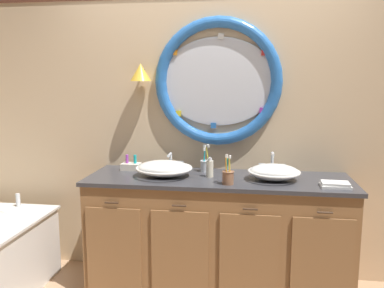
{
  "coord_description": "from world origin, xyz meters",
  "views": [
    {
      "loc": [
        0.29,
        -2.65,
        1.62
      ],
      "look_at": [
        -0.14,
        0.25,
        1.16
      ],
      "focal_mm": 36.91,
      "sensor_mm": 36.0,
      "label": 1
    }
  ],
  "objects_px": {
    "sink_basin_right": "(274,172)",
    "toiletry_basket": "(131,166)",
    "folded_hand_towel": "(335,185)",
    "soap_dispenser": "(210,168)",
    "toothbrush_holder_left": "(205,165)",
    "toothbrush_holder_right": "(228,176)",
    "sink_basin_left": "(164,168)"
  },
  "relations": [
    {
      "from": "toothbrush_holder_right",
      "to": "toiletry_basket",
      "type": "relative_size",
      "value": 1.45
    },
    {
      "from": "soap_dispenser",
      "to": "toiletry_basket",
      "type": "bearing_deg",
      "value": 167.51
    },
    {
      "from": "sink_basin_left",
      "to": "sink_basin_right",
      "type": "xyz_separation_m",
      "value": [
        0.82,
        0.0,
        -0.0
      ]
    },
    {
      "from": "toothbrush_holder_left",
      "to": "toothbrush_holder_right",
      "type": "distance_m",
      "value": 0.42
    },
    {
      "from": "sink_basin_right",
      "to": "toiletry_basket",
      "type": "bearing_deg",
      "value": 171.19
    },
    {
      "from": "folded_hand_towel",
      "to": "soap_dispenser",
      "type": "bearing_deg",
      "value": 169.03
    },
    {
      "from": "sink_basin_left",
      "to": "toothbrush_holder_left",
      "type": "bearing_deg",
      "value": 33.97
    },
    {
      "from": "toothbrush_holder_left",
      "to": "soap_dispenser",
      "type": "relative_size",
      "value": 1.42
    },
    {
      "from": "soap_dispenser",
      "to": "folded_hand_towel",
      "type": "bearing_deg",
      "value": -10.97
    },
    {
      "from": "sink_basin_right",
      "to": "sink_basin_left",
      "type": "bearing_deg",
      "value": -180.0
    },
    {
      "from": "sink_basin_left",
      "to": "folded_hand_towel",
      "type": "xyz_separation_m",
      "value": [
        1.23,
        -0.14,
        -0.04
      ]
    },
    {
      "from": "folded_hand_towel",
      "to": "toiletry_basket",
      "type": "bearing_deg",
      "value": 168.37
    },
    {
      "from": "toothbrush_holder_left",
      "to": "folded_hand_towel",
      "type": "xyz_separation_m",
      "value": [
        0.94,
        -0.34,
        -0.04
      ]
    },
    {
      "from": "soap_dispenser",
      "to": "folded_hand_towel",
      "type": "relative_size",
      "value": 0.79
    },
    {
      "from": "sink_basin_left",
      "to": "soap_dispenser",
      "type": "relative_size",
      "value": 2.79
    },
    {
      "from": "sink_basin_right",
      "to": "soap_dispenser",
      "type": "distance_m",
      "value": 0.47
    },
    {
      "from": "toothbrush_holder_left",
      "to": "toothbrush_holder_right",
      "type": "xyz_separation_m",
      "value": [
        0.2,
        -0.36,
        -0.0
      ]
    },
    {
      "from": "sink_basin_right",
      "to": "folded_hand_towel",
      "type": "distance_m",
      "value": 0.43
    },
    {
      "from": "sink_basin_left",
      "to": "toothbrush_holder_left",
      "type": "xyz_separation_m",
      "value": [
        0.29,
        0.2,
        -0.01
      ]
    },
    {
      "from": "toothbrush_holder_right",
      "to": "sink_basin_left",
      "type": "bearing_deg",
      "value": 161.4
    },
    {
      "from": "soap_dispenser",
      "to": "folded_hand_towel",
      "type": "xyz_separation_m",
      "value": [
        0.88,
        -0.17,
        -0.05
      ]
    },
    {
      "from": "sink_basin_left",
      "to": "sink_basin_right",
      "type": "bearing_deg",
      "value": 0.0
    },
    {
      "from": "toothbrush_holder_right",
      "to": "folded_hand_towel",
      "type": "bearing_deg",
      "value": 2.0
    },
    {
      "from": "folded_hand_towel",
      "to": "toiletry_basket",
      "type": "xyz_separation_m",
      "value": [
        -1.54,
        0.32,
        0.02
      ]
    },
    {
      "from": "toothbrush_holder_left",
      "to": "toiletry_basket",
      "type": "distance_m",
      "value": 0.61
    },
    {
      "from": "soap_dispenser",
      "to": "toiletry_basket",
      "type": "xyz_separation_m",
      "value": [
        -0.67,
        0.15,
        -0.04
      ]
    },
    {
      "from": "sink_basin_right",
      "to": "toiletry_basket",
      "type": "relative_size",
      "value": 2.54
    },
    {
      "from": "toothbrush_holder_left",
      "to": "toothbrush_holder_right",
      "type": "relative_size",
      "value": 1.01
    },
    {
      "from": "sink_basin_left",
      "to": "sink_basin_right",
      "type": "height_order",
      "value": "sink_basin_left"
    },
    {
      "from": "toothbrush_holder_left",
      "to": "sink_basin_left",
      "type": "bearing_deg",
      "value": -146.03
    },
    {
      "from": "toothbrush_holder_right",
      "to": "toiletry_basket",
      "type": "xyz_separation_m",
      "value": [
        -0.81,
        0.34,
        -0.02
      ]
    },
    {
      "from": "toothbrush_holder_right",
      "to": "folded_hand_towel",
      "type": "height_order",
      "value": "toothbrush_holder_right"
    }
  ]
}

